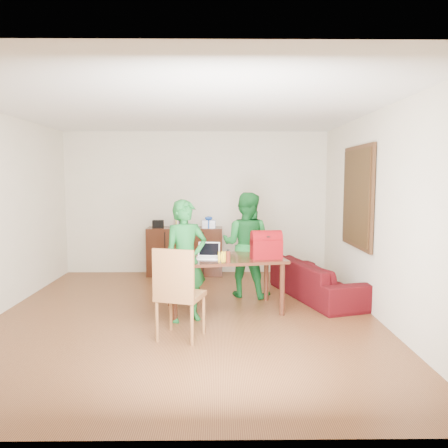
{
  "coord_description": "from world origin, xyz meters",
  "views": [
    {
      "loc": [
        0.45,
        -5.62,
        1.82
      ],
      "look_at": [
        0.51,
        0.47,
        1.18
      ],
      "focal_mm": 35.0,
      "sensor_mm": 36.0,
      "label": 1
    }
  ],
  "objects_px": {
    "laptop": "(208,256)",
    "red_bag": "(266,247)",
    "chair": "(180,312)",
    "bottle": "(228,256)",
    "person_near": "(186,261)",
    "sofa": "(318,280)",
    "person_far": "(246,245)",
    "table": "(224,264)"
  },
  "relations": [
    {
      "from": "laptop",
      "to": "red_bag",
      "type": "xyz_separation_m",
      "value": [
        0.79,
        0.02,
        0.11
      ]
    },
    {
      "from": "chair",
      "to": "bottle",
      "type": "distance_m",
      "value": 1.01
    },
    {
      "from": "person_near",
      "to": "sofa",
      "type": "xyz_separation_m",
      "value": [
        1.93,
        1.04,
        -0.5
      ]
    },
    {
      "from": "bottle",
      "to": "sofa",
      "type": "xyz_separation_m",
      "value": [
        1.39,
        1.03,
        -0.55
      ]
    },
    {
      "from": "person_near",
      "to": "sofa",
      "type": "distance_m",
      "value": 2.25
    },
    {
      "from": "laptop",
      "to": "person_near",
      "type": "bearing_deg",
      "value": -124.75
    },
    {
      "from": "person_far",
      "to": "sofa",
      "type": "height_order",
      "value": "person_far"
    },
    {
      "from": "laptop",
      "to": "sofa",
      "type": "distance_m",
      "value": 1.88
    },
    {
      "from": "bottle",
      "to": "sofa",
      "type": "relative_size",
      "value": 0.09
    },
    {
      "from": "person_near",
      "to": "red_bag",
      "type": "height_order",
      "value": "person_near"
    },
    {
      "from": "sofa",
      "to": "red_bag",
      "type": "bearing_deg",
      "value": 112.47
    },
    {
      "from": "person_near",
      "to": "person_far",
      "type": "height_order",
      "value": "person_far"
    },
    {
      "from": "person_near",
      "to": "person_far",
      "type": "relative_size",
      "value": 0.97
    },
    {
      "from": "chair",
      "to": "bottle",
      "type": "bearing_deg",
      "value": 66.35
    },
    {
      "from": "laptop",
      "to": "bottle",
      "type": "xyz_separation_m",
      "value": [
        0.27,
        -0.3,
        0.05
      ]
    },
    {
      "from": "chair",
      "to": "person_near",
      "type": "xyz_separation_m",
      "value": [
        0.02,
        0.64,
        0.47
      ]
    },
    {
      "from": "bottle",
      "to": "person_near",
      "type": "bearing_deg",
      "value": -178.57
    },
    {
      "from": "chair",
      "to": "sofa",
      "type": "xyz_separation_m",
      "value": [
        1.95,
        1.69,
        -0.03
      ]
    },
    {
      "from": "person_far",
      "to": "bottle",
      "type": "distance_m",
      "value": 1.19
    },
    {
      "from": "chair",
      "to": "red_bag",
      "type": "distance_m",
      "value": 1.57
    },
    {
      "from": "bottle",
      "to": "red_bag",
      "type": "bearing_deg",
      "value": 31.5
    },
    {
      "from": "sofa",
      "to": "person_far",
      "type": "bearing_deg",
      "value": 66.98
    },
    {
      "from": "table",
      "to": "chair",
      "type": "distance_m",
      "value": 1.22
    },
    {
      "from": "person_near",
      "to": "bottle",
      "type": "relative_size",
      "value": 8.89
    },
    {
      "from": "table",
      "to": "person_near",
      "type": "bearing_deg",
      "value": -150.76
    },
    {
      "from": "person_near",
      "to": "bottle",
      "type": "xyz_separation_m",
      "value": [
        0.54,
        0.01,
        0.05
      ]
    },
    {
      "from": "chair",
      "to": "person_far",
      "type": "relative_size",
      "value": 0.66
    },
    {
      "from": "chair",
      "to": "sofa",
      "type": "height_order",
      "value": "chair"
    },
    {
      "from": "laptop",
      "to": "bottle",
      "type": "bearing_deg",
      "value": -42.41
    },
    {
      "from": "table",
      "to": "bottle",
      "type": "height_order",
      "value": "bottle"
    },
    {
      "from": "table",
      "to": "laptop",
      "type": "bearing_deg",
      "value": -167.03
    },
    {
      "from": "bottle",
      "to": "red_bag",
      "type": "xyz_separation_m",
      "value": [
        0.52,
        0.32,
        0.06
      ]
    },
    {
      "from": "person_near",
      "to": "bottle",
      "type": "distance_m",
      "value": 0.54
    },
    {
      "from": "person_near",
      "to": "laptop",
      "type": "relative_size",
      "value": 4.94
    },
    {
      "from": "person_near",
      "to": "table",
      "type": "bearing_deg",
      "value": 16.02
    },
    {
      "from": "chair",
      "to": "laptop",
      "type": "relative_size",
      "value": 3.37
    },
    {
      "from": "person_near",
      "to": "person_far",
      "type": "xyz_separation_m",
      "value": [
        0.84,
        1.16,
        0.03
      ]
    },
    {
      "from": "red_bag",
      "to": "bottle",
      "type": "bearing_deg",
      "value": -155.86
    },
    {
      "from": "laptop",
      "to": "red_bag",
      "type": "relative_size",
      "value": 0.78
    },
    {
      "from": "laptop",
      "to": "person_far",
      "type": "bearing_deg",
      "value": 62.0
    },
    {
      "from": "chair",
      "to": "person_far",
      "type": "xyz_separation_m",
      "value": [
        0.86,
        1.8,
        0.49
      ]
    },
    {
      "from": "chair",
      "to": "red_bag",
      "type": "height_order",
      "value": "chair"
    }
  ]
}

